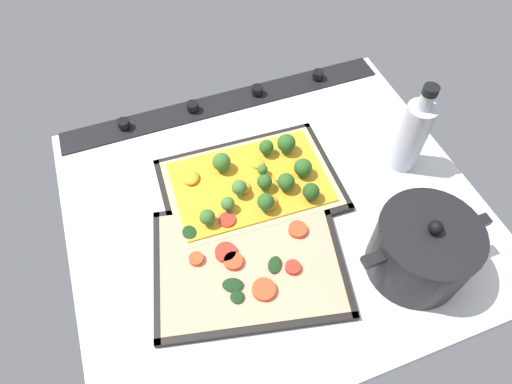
% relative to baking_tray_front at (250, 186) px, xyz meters
% --- Properties ---
extents(ground_plane, '(0.82, 0.72, 0.03)m').
position_rel_baking_tray_front_xyz_m(ground_plane, '(-0.03, 0.07, -0.02)').
color(ground_plane, silver).
extents(stove_control_panel, '(0.79, 0.07, 0.03)m').
position_rel_baking_tray_front_xyz_m(stove_control_panel, '(-0.03, -0.26, 0.00)').
color(stove_control_panel, black).
rests_on(stove_control_panel, ground_plane).
extents(baking_tray_front, '(0.37, 0.26, 0.01)m').
position_rel_baking_tray_front_xyz_m(baking_tray_front, '(0.00, 0.00, 0.00)').
color(baking_tray_front, black).
rests_on(baking_tray_front, ground_plane).
extents(broccoli_pizza, '(0.35, 0.24, 0.06)m').
position_rel_baking_tray_front_xyz_m(broccoli_pizza, '(-0.01, 0.00, 0.02)').
color(broccoli_pizza, '#D3B77F').
rests_on(broccoli_pizza, baking_tray_front).
extents(baking_tray_back, '(0.40, 0.33, 0.01)m').
position_rel_baking_tray_front_xyz_m(baking_tray_back, '(0.06, 0.17, -0.00)').
color(baking_tray_back, black).
rests_on(baking_tray_back, ground_plane).
extents(veggie_pizza_back, '(0.37, 0.31, 0.02)m').
position_rel_baking_tray_front_xyz_m(veggie_pizza_back, '(0.06, 0.17, 0.01)').
color(veggie_pizza_back, tan).
rests_on(veggie_pizza_back, baking_tray_back).
extents(cooking_pot, '(0.25, 0.18, 0.15)m').
position_rel_baking_tray_front_xyz_m(cooking_pot, '(-0.22, 0.28, 0.06)').
color(cooking_pot, black).
rests_on(cooking_pot, ground_plane).
extents(oil_bottle, '(0.06, 0.06, 0.21)m').
position_rel_baking_tray_front_xyz_m(oil_bottle, '(-0.33, 0.05, 0.09)').
color(oil_bottle, '#B7BCC6').
rests_on(oil_bottle, ground_plane).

